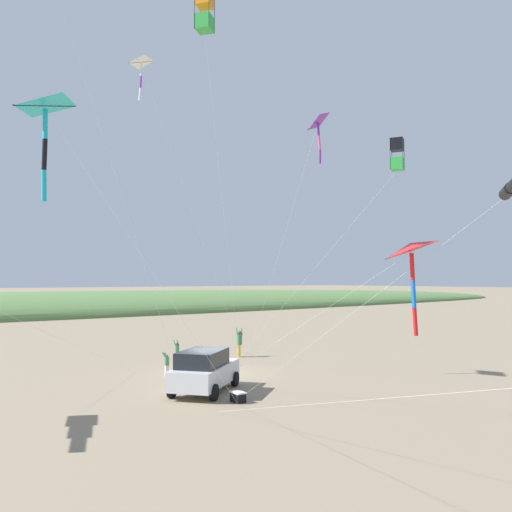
{
  "coord_description": "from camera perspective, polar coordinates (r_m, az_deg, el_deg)",
  "views": [
    {
      "loc": [
        23.6,
        -14.36,
        4.91
      ],
      "look_at": [
        8.82,
        -3.55,
        5.74
      ],
      "focal_mm": 36.39,
      "sensor_mm": 36.0,
      "label": 1
    }
  ],
  "objects": [
    {
      "name": "dune_ridge_grassy",
      "position": [
        80.06,
        -25.92,
        -5.85
      ],
      "size": [
        28.0,
        240.0,
        6.33
      ],
      "primitive_type": "ellipsoid",
      "color": "#567A42",
      "rests_on": "ground_plane"
    },
    {
      "name": "kite_delta_purple_drifting",
      "position": [
        18.54,
        16.6,
        0.59
      ],
      "size": [
        10.81,
        3.35,
        6.38
      ],
      "color": "red",
      "rests_on": "ground_plane"
    },
    {
      "name": "kite_box_rainbow_low_near",
      "position": [
        28.21,
        15.24,
        10.71
      ],
      "size": [
        9.3,
        4.45,
        12.19
      ],
      "color": "black",
      "rests_on": "ground_plane"
    },
    {
      "name": "kite_box_small_distant",
      "position": [
        23.46,
        -5.68,
        25.14
      ],
      "size": [
        8.06,
        7.43,
        16.66
      ],
      "color": "orange",
      "rests_on": "ground_plane"
    },
    {
      "name": "cooler_box",
      "position": [
        21.51,
        -1.99,
        -15.22
      ],
      "size": [
        0.62,
        0.42,
        0.42
      ],
      "color": "black",
      "rests_on": "ground_plane"
    },
    {
      "name": "kite_delta_black_fish_shape",
      "position": [
        10.66,
        -22.12,
        14.91
      ],
      "size": [
        7.66,
        9.66,
        8.34
      ],
      "color": "#1EB7C6",
      "rests_on": "ground_plane"
    },
    {
      "name": "kite_delta_long_streamer_left",
      "position": [
        24.01,
        6.72,
        14.37
      ],
      "size": [
        9.63,
        3.19,
        12.35
      ],
      "color": "purple",
      "rests_on": "ground_plane"
    },
    {
      "name": "parked_car",
      "position": [
        23.26,
        -5.7,
        -12.38
      ],
      "size": [
        4.15,
        4.5,
        1.85
      ],
      "color": "silver",
      "rests_on": "ground_plane"
    },
    {
      "name": "person_child_grey_jacket",
      "position": [
        31.71,
        -8.68,
        -10.19
      ],
      "size": [
        0.39,
        0.31,
        1.29
      ],
      "color": "#232328",
      "rests_on": "ground_plane"
    },
    {
      "name": "person_adult_flyer",
      "position": [
        33.39,
        -1.85,
        -9.34
      ],
      "size": [
        0.65,
        0.6,
        1.81
      ],
      "color": "gold",
      "rests_on": "ground_plane"
    },
    {
      "name": "kite_delta_checkered_midright",
      "position": [
        29.54,
        -12.55,
        20.01
      ],
      "size": [
        4.18,
        9.41,
        16.55
      ],
      "color": "white",
      "rests_on": "ground_plane"
    },
    {
      "name": "person_child_green_jacket",
      "position": [
        27.43,
        -9.78,
        -11.46
      ],
      "size": [
        0.3,
        0.37,
        1.22
      ],
      "color": "silver",
      "rests_on": "ground_plane"
    },
    {
      "name": "ground_plane",
      "position": [
        28.06,
        -4.91,
        -12.66
      ],
      "size": [
        600.0,
        600.0,
        0.0
      ],
      "primitive_type": "plane",
      "color": "gray"
    }
  ]
}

